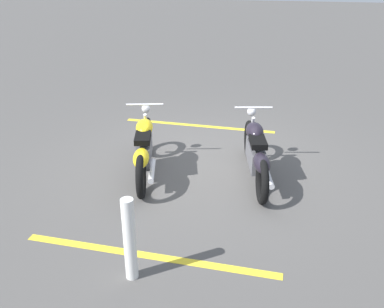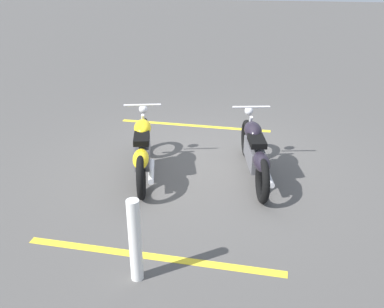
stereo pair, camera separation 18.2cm
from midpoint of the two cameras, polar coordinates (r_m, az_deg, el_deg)
name	(u,v)px [view 1 (the left image)]	position (r m, az deg, el deg)	size (l,w,h in m)	color
ground_plane	(204,162)	(7.45, 2.30, -1.13)	(60.00, 60.00, 0.00)	#514F4C
motorcycle_bright_foreground	(144,148)	(6.89, -5.68, 0.74)	(2.20, 0.78, 1.04)	black
motorcycle_dark_foreground	(256,153)	(6.80, 9.36, 0.17)	(2.21, 0.74, 1.04)	black
bollard_post	(130,240)	(4.71, -7.24, -11.35)	(0.14, 0.14, 1.01)	white
parking_stripe_near	(199,126)	(9.06, 1.49, 3.82)	(3.20, 0.12, 0.01)	yellow
parking_stripe_mid	(148,255)	(5.29, -4.88, -13.41)	(3.20, 0.12, 0.01)	yellow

